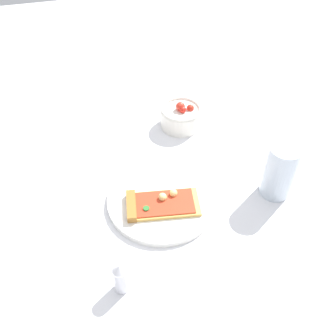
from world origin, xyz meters
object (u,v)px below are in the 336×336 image
object	(u,v)px
pizza_slice_main	(158,204)
salad_bowl	(181,116)
soda_glass	(279,172)
paper_napkin	(103,122)
plate	(162,199)
pepper_shaker	(121,278)

from	to	relation	value
pizza_slice_main	salad_bowl	bearing A→B (deg)	-25.18
soda_glass	paper_napkin	distance (m)	0.50
plate	paper_napkin	xyz separation A→B (m)	(0.32, 0.09, -0.01)
soda_glass	paper_napkin	xyz separation A→B (m)	(0.36, 0.35, -0.06)
salad_bowl	paper_napkin	world-z (taller)	salad_bowl
plate	soda_glass	world-z (taller)	soda_glass
soda_glass	pepper_shaker	bearing A→B (deg)	111.47
paper_napkin	pepper_shaker	distance (m)	0.51
soda_glass	pepper_shaker	size ratio (longest dim) A/B	1.78
pepper_shaker	soda_glass	bearing A→B (deg)	-68.53
plate	pizza_slice_main	bearing A→B (deg)	147.19
pizza_slice_main	pepper_shaker	distance (m)	0.20
plate	soda_glass	bearing A→B (deg)	-97.71
paper_napkin	pepper_shaker	size ratio (longest dim) A/B	1.85
pizza_slice_main	salad_bowl	size ratio (longest dim) A/B	1.52
paper_napkin	pepper_shaker	xyz separation A→B (m)	(-0.51, 0.03, 0.04)
salad_bowl	pepper_shaker	size ratio (longest dim) A/B	1.47
salad_bowl	pepper_shaker	world-z (taller)	same
pizza_slice_main	pepper_shaker	world-z (taller)	pepper_shaker
salad_bowl	pepper_shaker	bearing A→B (deg)	151.57
plate	soda_glass	xyz separation A→B (m)	(-0.03, -0.26, 0.06)
pizza_slice_main	soda_glass	bearing A→B (deg)	-92.90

